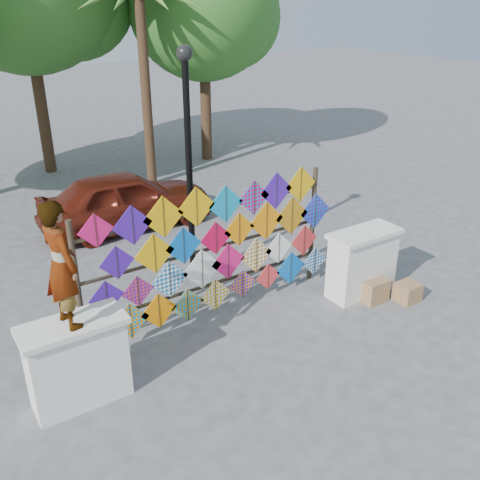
{
  "coord_description": "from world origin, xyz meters",
  "views": [
    {
      "loc": [
        -4.13,
        -6.36,
        5.18
      ],
      "look_at": [
        0.49,
        0.6,
        1.37
      ],
      "focal_mm": 40.0,
      "sensor_mm": 36.0,
      "label": 1
    }
  ],
  "objects_px": {
    "vendor_woman": "(61,265)",
    "lamppost": "(188,148)",
    "sedan": "(126,200)",
    "kite_rack": "(218,249)"
  },
  "relations": [
    {
      "from": "sedan",
      "to": "vendor_woman",
      "type": "bearing_deg",
      "value": 153.07
    },
    {
      "from": "kite_rack",
      "to": "vendor_woman",
      "type": "xyz_separation_m",
      "value": [
        -2.84,
        -0.93,
        0.9
      ]
    },
    {
      "from": "vendor_woman",
      "to": "sedan",
      "type": "relative_size",
      "value": 0.41
    },
    {
      "from": "kite_rack",
      "to": "sedan",
      "type": "bearing_deg",
      "value": 87.98
    },
    {
      "from": "vendor_woman",
      "to": "lamppost",
      "type": "height_order",
      "value": "lamppost"
    },
    {
      "from": "kite_rack",
      "to": "lamppost",
      "type": "height_order",
      "value": "lamppost"
    },
    {
      "from": "vendor_woman",
      "to": "lamppost",
      "type": "xyz_separation_m",
      "value": [
        3.02,
        2.2,
        0.55
      ]
    },
    {
      "from": "kite_rack",
      "to": "vendor_woman",
      "type": "height_order",
      "value": "vendor_woman"
    },
    {
      "from": "sedan",
      "to": "lamppost",
      "type": "height_order",
      "value": "lamppost"
    },
    {
      "from": "sedan",
      "to": "lamppost",
      "type": "distance_m",
      "value": 3.85
    }
  ]
}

